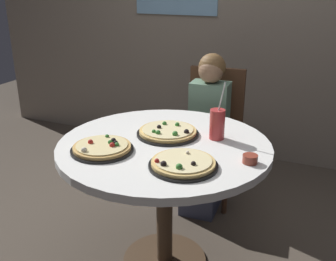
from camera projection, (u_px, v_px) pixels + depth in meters
ground_plane at (165, 261)px, 2.31m from camera, size 8.00×8.00×0.00m
dining_table at (164, 162)px, 2.08m from camera, size 1.10×1.10×0.75m
chair_wooden at (213, 127)px, 2.87m from camera, size 0.42×0.42×0.95m
diner_child at (206, 142)px, 2.73m from camera, size 0.27×0.42×1.08m
pizza_veggie at (168, 132)px, 2.13m from camera, size 0.34×0.34×0.05m
pizza_cheese at (183, 164)px, 1.77m from camera, size 0.32×0.32×0.05m
pizza_pepperoni at (102, 148)px, 1.93m from camera, size 0.31×0.31×0.05m
soda_cup at (217, 124)px, 2.06m from camera, size 0.08×0.08×0.31m
sauce_bowl at (250, 159)px, 1.81m from camera, size 0.07×0.07×0.04m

